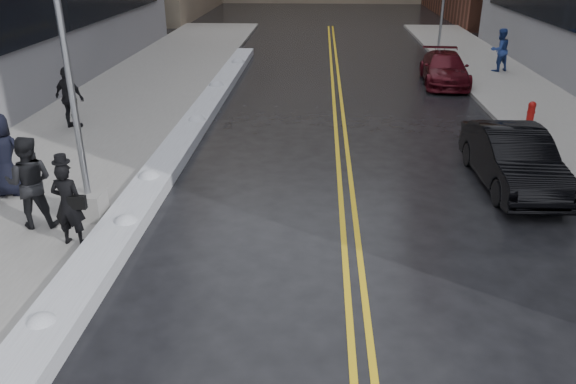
# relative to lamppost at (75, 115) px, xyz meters

# --- Properties ---
(ground) EXTENTS (160.00, 160.00, 0.00)m
(ground) POSITION_rel_lamppost_xyz_m (3.30, -2.00, -2.53)
(ground) COLOR black
(ground) RESTS_ON ground
(sidewalk_west) EXTENTS (5.50, 50.00, 0.15)m
(sidewalk_west) POSITION_rel_lamppost_xyz_m (-2.45, 8.00, -2.46)
(sidewalk_west) COLOR gray
(sidewalk_west) RESTS_ON ground
(sidewalk_east) EXTENTS (4.00, 50.00, 0.15)m
(sidewalk_east) POSITION_rel_lamppost_xyz_m (13.30, 8.00, -2.46)
(sidewalk_east) COLOR gray
(sidewalk_east) RESTS_ON ground
(lane_line_left) EXTENTS (0.12, 50.00, 0.01)m
(lane_line_left) POSITION_rel_lamppost_xyz_m (5.65, 8.00, -2.53)
(lane_line_left) COLOR gold
(lane_line_left) RESTS_ON ground
(lane_line_right) EXTENTS (0.12, 50.00, 0.01)m
(lane_line_right) POSITION_rel_lamppost_xyz_m (5.95, 8.00, -2.53)
(lane_line_right) COLOR gold
(lane_line_right) RESTS_ON ground
(snow_ridge) EXTENTS (0.90, 30.00, 0.34)m
(snow_ridge) POSITION_rel_lamppost_xyz_m (0.85, 6.00, -2.36)
(snow_ridge) COLOR silver
(snow_ridge) RESTS_ON ground
(lamppost) EXTENTS (0.65, 0.65, 7.62)m
(lamppost) POSITION_rel_lamppost_xyz_m (0.00, 0.00, 0.00)
(lamppost) COLOR gray
(lamppost) RESTS_ON sidewalk_west
(fire_hydrant) EXTENTS (0.26, 0.26, 0.73)m
(fire_hydrant) POSITION_rel_lamppost_xyz_m (12.30, 8.00, -1.98)
(fire_hydrant) COLOR maroon
(fire_hydrant) RESTS_ON sidewalk_east
(pedestrian_fedora) EXTENTS (0.67, 0.46, 1.77)m
(pedestrian_fedora) POSITION_rel_lamppost_xyz_m (0.10, -1.17, -1.50)
(pedestrian_fedora) COLOR black
(pedestrian_fedora) RESTS_ON sidewalk_west
(pedestrian_b) EXTENTS (1.11, 0.94, 2.03)m
(pedestrian_b) POSITION_rel_lamppost_xyz_m (-1.02, -0.44, -1.37)
(pedestrian_b) COLOR black
(pedestrian_b) RESTS_ON sidewalk_west
(pedestrian_c) EXTENTS (1.04, 0.71, 2.03)m
(pedestrian_c) POSITION_rel_lamppost_xyz_m (-2.45, 1.13, -1.37)
(pedestrian_c) COLOR black
(pedestrian_c) RESTS_ON sidewalk_west
(pedestrian_d) EXTENTS (1.28, 0.93, 2.02)m
(pedestrian_d) POSITION_rel_lamppost_xyz_m (-3.09, 6.53, -1.37)
(pedestrian_d) COLOR black
(pedestrian_d) RESTS_ON sidewalk_west
(pedestrian_east) EXTENTS (1.18, 1.06, 1.98)m
(pedestrian_east) POSITION_rel_lamppost_xyz_m (13.56, 16.50, -1.39)
(pedestrian_east) COLOR navy
(pedestrian_east) RESTS_ON sidewalk_east
(car_black) EXTENTS (1.72, 4.58, 1.49)m
(car_black) POSITION_rel_lamppost_xyz_m (10.05, 2.74, -1.79)
(car_black) COLOR black
(car_black) RESTS_ON ground
(car_maroon) EXTENTS (2.20, 4.76, 1.35)m
(car_maroon) POSITION_rel_lamppost_xyz_m (10.59, 14.27, -1.86)
(car_maroon) COLOR #420A12
(car_maroon) RESTS_ON ground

